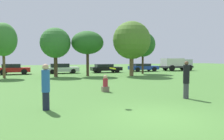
{
  "coord_description": "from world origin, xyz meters",
  "views": [
    {
      "loc": [
        -4.5,
        -6.68,
        2.13
      ],
      "look_at": [
        -0.16,
        4.24,
        1.48
      ],
      "focal_mm": 35.98,
      "sensor_mm": 36.0,
      "label": 1
    }
  ],
  "objects_px": {
    "frisbee": "(113,68)",
    "tree_1": "(3,40)",
    "tree_3": "(88,43)",
    "tree_4": "(132,40)",
    "parked_car_blue": "(143,67)",
    "delivery_truck_silver": "(176,64)",
    "bystander_sitting": "(105,85)",
    "tree_5": "(143,44)",
    "parked_car_black": "(106,68)",
    "person_thrower": "(46,86)",
    "parked_car_white": "(61,68)",
    "person_catcher": "(186,80)",
    "tree_2": "(55,43)",
    "parked_car_red": "(14,69)"
  },
  "relations": [
    {
      "from": "person_catcher",
      "to": "tree_5",
      "type": "xyz_separation_m",
      "value": [
        6.77,
        16.54,
        2.85
      ]
    },
    {
      "from": "tree_5",
      "to": "person_thrower",
      "type": "bearing_deg",
      "value": -129.85
    },
    {
      "from": "tree_1",
      "to": "bystander_sitting",
      "type": "bearing_deg",
      "value": -62.61
    },
    {
      "from": "delivery_truck_silver",
      "to": "bystander_sitting",
      "type": "bearing_deg",
      "value": -134.86
    },
    {
      "from": "person_catcher",
      "to": "tree_2",
      "type": "distance_m",
      "value": 16.9
    },
    {
      "from": "parked_car_red",
      "to": "parked_car_black",
      "type": "xyz_separation_m",
      "value": [
        12.04,
        -0.88,
        -0.05
      ]
    },
    {
      "from": "tree_5",
      "to": "delivery_truck_silver",
      "type": "xyz_separation_m",
      "value": [
        8.78,
        4.41,
        -2.69
      ]
    },
    {
      "from": "tree_4",
      "to": "frisbee",
      "type": "bearing_deg",
      "value": -119.59
    },
    {
      "from": "parked_car_red",
      "to": "delivery_truck_silver",
      "type": "height_order",
      "value": "delivery_truck_silver"
    },
    {
      "from": "bystander_sitting",
      "to": "tree_1",
      "type": "distance_m",
      "value": 14.76
    },
    {
      "from": "tree_5",
      "to": "delivery_truck_silver",
      "type": "height_order",
      "value": "tree_5"
    },
    {
      "from": "tree_2",
      "to": "delivery_truck_silver",
      "type": "height_order",
      "value": "tree_2"
    },
    {
      "from": "person_thrower",
      "to": "parked_car_red",
      "type": "bearing_deg",
      "value": 95.43
    },
    {
      "from": "tree_5",
      "to": "person_catcher",
      "type": "bearing_deg",
      "value": -112.26
    },
    {
      "from": "parked_car_blue",
      "to": "delivery_truck_silver",
      "type": "xyz_separation_m",
      "value": [
        6.19,
        -0.05,
        0.5
      ]
    },
    {
      "from": "tree_3",
      "to": "tree_4",
      "type": "xyz_separation_m",
      "value": [
        4.91,
        -1.43,
        0.31
      ]
    },
    {
      "from": "parked_car_red",
      "to": "parked_car_white",
      "type": "distance_m",
      "value": 5.95
    },
    {
      "from": "frisbee",
      "to": "tree_2",
      "type": "height_order",
      "value": "tree_2"
    },
    {
      "from": "bystander_sitting",
      "to": "tree_4",
      "type": "height_order",
      "value": "tree_4"
    },
    {
      "from": "frisbee",
      "to": "parked_car_black",
      "type": "height_order",
      "value": "frisbee"
    },
    {
      "from": "parked_car_red",
      "to": "tree_5",
      "type": "bearing_deg",
      "value": -15.08
    },
    {
      "from": "tree_5",
      "to": "delivery_truck_silver",
      "type": "bearing_deg",
      "value": 26.66
    },
    {
      "from": "bystander_sitting",
      "to": "parked_car_white",
      "type": "height_order",
      "value": "parked_car_white"
    },
    {
      "from": "tree_5",
      "to": "tree_1",
      "type": "bearing_deg",
      "value": -179.79
    },
    {
      "from": "tree_1",
      "to": "parked_car_white",
      "type": "relative_size",
      "value": 1.28
    },
    {
      "from": "tree_1",
      "to": "tree_3",
      "type": "relative_size",
      "value": 1.11
    },
    {
      "from": "parked_car_white",
      "to": "tree_2",
      "type": "bearing_deg",
      "value": -102.89
    },
    {
      "from": "parked_car_red",
      "to": "delivery_truck_silver",
      "type": "xyz_separation_m",
      "value": [
        24.51,
        -0.57,
        0.45
      ]
    },
    {
      "from": "parked_car_red",
      "to": "delivery_truck_silver",
      "type": "bearing_deg",
      "value": 1.12
    },
    {
      "from": "person_catcher",
      "to": "tree_3",
      "type": "distance_m",
      "value": 15.93
    },
    {
      "from": "person_catcher",
      "to": "tree_2",
      "type": "relative_size",
      "value": 0.36
    },
    {
      "from": "bystander_sitting",
      "to": "parked_car_red",
      "type": "bearing_deg",
      "value": 108.3
    },
    {
      "from": "bystander_sitting",
      "to": "tree_3",
      "type": "height_order",
      "value": "tree_3"
    },
    {
      "from": "person_thrower",
      "to": "parked_car_black",
      "type": "bearing_deg",
      "value": 64.14
    },
    {
      "from": "person_thrower",
      "to": "frisbee",
      "type": "height_order",
      "value": "person_thrower"
    },
    {
      "from": "frisbee",
      "to": "tree_1",
      "type": "height_order",
      "value": "tree_1"
    },
    {
      "from": "parked_car_black",
      "to": "tree_4",
      "type": "bearing_deg",
      "value": -79.55
    },
    {
      "from": "person_thrower",
      "to": "frisbee",
      "type": "relative_size",
      "value": 6.2
    },
    {
      "from": "bystander_sitting",
      "to": "person_catcher",
      "type": "bearing_deg",
      "value": -50.46
    },
    {
      "from": "person_catcher",
      "to": "tree_5",
      "type": "relative_size",
      "value": 0.35
    },
    {
      "from": "tree_1",
      "to": "parked_car_red",
      "type": "height_order",
      "value": "tree_1"
    },
    {
      "from": "bystander_sitting",
      "to": "delivery_truck_silver",
      "type": "bearing_deg",
      "value": 42.69
    },
    {
      "from": "tree_2",
      "to": "tree_4",
      "type": "xyz_separation_m",
      "value": [
        8.45,
        -1.84,
        0.41
      ]
    },
    {
      "from": "tree_4",
      "to": "tree_5",
      "type": "distance_m",
      "value": 3.64
    },
    {
      "from": "person_catcher",
      "to": "tree_1",
      "type": "xyz_separation_m",
      "value": [
        -9.69,
        16.47,
        2.99
      ]
    },
    {
      "from": "person_thrower",
      "to": "parked_car_black",
      "type": "relative_size",
      "value": 0.43
    },
    {
      "from": "frisbee",
      "to": "parked_car_blue",
      "type": "relative_size",
      "value": 0.07
    },
    {
      "from": "parked_car_red",
      "to": "parked_car_black",
      "type": "distance_m",
      "value": 12.07
    },
    {
      "from": "person_thrower",
      "to": "tree_1",
      "type": "bearing_deg",
      "value": 99.47
    },
    {
      "from": "tree_2",
      "to": "tree_5",
      "type": "xyz_separation_m",
      "value": [
        11.25,
        0.47,
        0.12
      ]
    }
  ]
}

